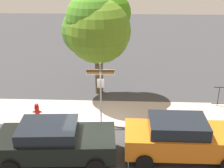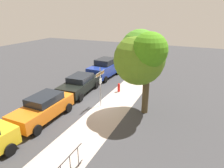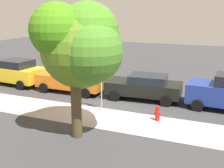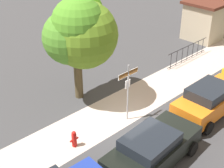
{
  "view_description": "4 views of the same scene",
  "coord_description": "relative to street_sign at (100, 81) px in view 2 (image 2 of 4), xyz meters",
  "views": [
    {
      "loc": [
        1.29,
        -11.48,
        7.05
      ],
      "look_at": [
        0.74,
        1.13,
        1.63
      ],
      "focal_mm": 46.57,
      "sensor_mm": 36.0,
      "label": 1
    },
    {
      "loc": [
        12.18,
        6.61,
        6.7
      ],
      "look_at": [
        -0.16,
        1.13,
        1.69
      ],
      "focal_mm": 31.76,
      "sensor_mm": 36.0,
      "label": 2
    },
    {
      "loc": [
        -5.81,
        13.47,
        5.34
      ],
      "look_at": [
        -0.22,
        0.12,
        1.46
      ],
      "focal_mm": 45.83,
      "sensor_mm": 36.0,
      "label": 3
    },
    {
      "loc": [
        -9.22,
        -8.4,
        9.22
      ],
      "look_at": [
        -0.01,
        1.18,
        1.76
      ],
      "focal_mm": 51.73,
      "sensor_mm": 36.0,
      "label": 4
    }
  ],
  "objects": [
    {
      "name": "shade_tree",
      "position": [
        -0.44,
        2.85,
        1.95
      ],
      "size": [
        3.61,
        3.55,
        5.63
      ],
      "color": "#4A3E27",
      "rests_on": "ground_plane"
    },
    {
      "name": "ground_plane",
      "position": [
        -0.26,
        -0.4,
        -1.96
      ],
      "size": [
        60.0,
        60.0,
        0.0
      ],
      "primitive_type": "plane",
      "color": "#38383A"
    },
    {
      "name": "street_sign",
      "position": [
        0.0,
        0.0,
        0.0
      ],
      "size": [
        1.26,
        0.07,
        2.94
      ],
      "color": "#9EA0A5",
      "rests_on": "ground_plane"
    },
    {
      "name": "car_blue",
      "position": [
        -6.31,
        -2.75,
        -0.98
      ],
      "size": [
        4.48,
        2.23,
        1.95
      ],
      "rotation": [
        0.0,
        0.0,
        -0.05
      ],
      "color": "navy",
      "rests_on": "ground_plane"
    },
    {
      "name": "sidewalk_strip",
      "position": [
        1.74,
        0.9,
        -1.96
      ],
      "size": [
        24.0,
        2.6,
        0.0
      ],
      "primitive_type": "cube",
      "color": "#B3A298",
      "rests_on": "ground_plane"
    },
    {
      "name": "fire_hydrant",
      "position": [
        -3.09,
        0.2,
        -1.57
      ],
      "size": [
        0.42,
        0.22,
        0.78
      ],
      "color": "red",
      "rests_on": "ground_plane"
    },
    {
      "name": "car_black",
      "position": [
        -1.51,
        -2.83,
        -1.17
      ],
      "size": [
        4.52,
        2.29,
        1.51
      ],
      "rotation": [
        0.0,
        0.0,
        0.06
      ],
      "color": "black",
      "rests_on": "ground_plane"
    },
    {
      "name": "car_orange",
      "position": [
        3.29,
        -2.48,
        -1.12
      ],
      "size": [
        4.44,
        1.94,
        1.62
      ],
      "rotation": [
        0.0,
        0.0,
        0.0
      ],
      "color": "orange",
      "rests_on": "ground_plane"
    }
  ]
}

